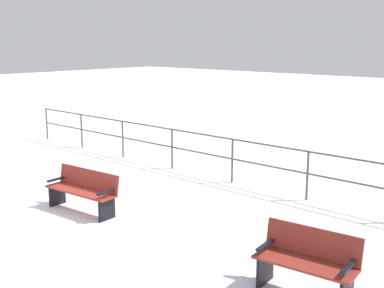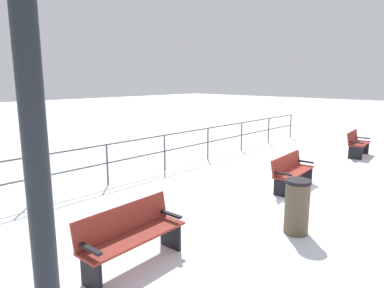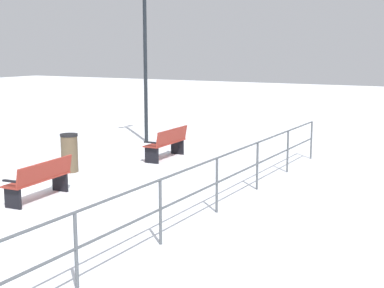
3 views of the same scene
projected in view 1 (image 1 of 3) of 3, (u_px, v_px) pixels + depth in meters
ground_plane at (78, 213)px, 9.82m from camera, size 80.00×80.00×0.00m
bench_second at (83, 189)px, 9.85m from camera, size 0.63×1.72×0.83m
bench_third at (307, 262)px, 6.62m from camera, size 0.68×1.41×0.88m
waterfront_railing at (201, 147)px, 12.43m from camera, size 0.05×14.11×1.09m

